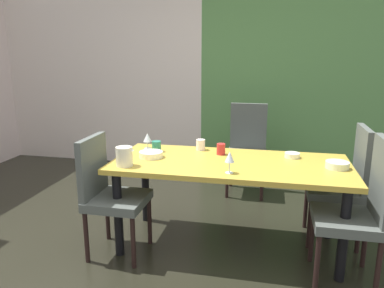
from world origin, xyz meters
The scene contains 17 objects.
ground_plane centered at (0.00, 0.00, -0.01)m, with size 6.25×5.31×0.02m, color black.
back_panel_interior centered at (-1.62, 2.61, 1.36)m, with size 3.02×0.10×2.73m, color silver.
garden_window_panel centered at (1.51, 2.61, 1.36)m, with size 3.23×0.10×2.73m, color #538448.
dining_table centered at (0.54, 0.40, 0.65)m, with size 1.87×0.85×0.74m.
chair_head_far centered at (0.59, 1.75, 0.55)m, with size 0.44×0.45×1.01m.
chair_right_far centered at (1.47, 0.70, 0.55)m, with size 0.44×0.44×1.00m.
chair_right_near centered at (1.47, 0.11, 0.56)m, with size 0.44×0.44×1.04m.
chair_left_near centered at (-0.38, 0.11, 0.53)m, with size 0.45×0.44×0.95m.
wine_glass_rear centered at (0.57, 0.11, 0.85)m, with size 0.07×0.07×0.16m.
wine_glass_east centered at (-0.24, 0.66, 0.84)m, with size 0.08×0.08×0.14m.
serving_bowl_corner centered at (-0.12, 0.39, 0.76)m, with size 0.20×0.20×0.05m, color #FCF7CF.
serving_bowl_west centered at (1.35, 0.40, 0.76)m, with size 0.17×0.17×0.05m, color #E2ECC5.
serving_bowl_left centered at (1.03, 0.63, 0.76)m, with size 0.12×0.12×0.04m, color white.
cup_near_window centered at (0.44, 0.60, 0.78)m, with size 0.07×0.07×0.09m, color red.
cup_south centered at (0.24, 0.72, 0.78)m, with size 0.08×0.08×0.09m, color white.
cup_north centered at (-0.13, 0.58, 0.78)m, with size 0.08×0.08×0.09m, color #277B65.
pitcher_center centered at (-0.24, 0.12, 0.81)m, with size 0.14×0.13×0.15m.
Camera 1 is at (0.85, -2.46, 1.58)m, focal length 35.00 mm.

